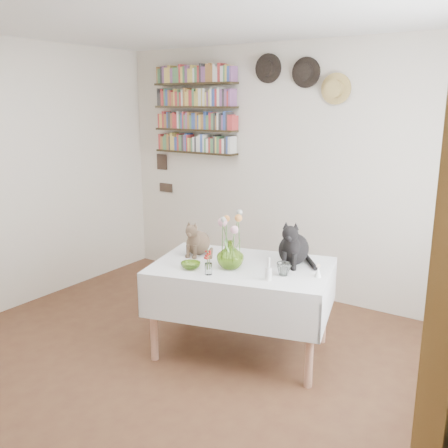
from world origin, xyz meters
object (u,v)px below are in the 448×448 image
Objects in this scene: tabby_cat at (198,237)px; black_cat at (294,241)px; dining_table at (242,287)px; flower_vase at (230,254)px; bookshelf_unit at (195,111)px.

black_cat reaches higher than tabby_cat.
tabby_cat is at bearing 174.54° from dining_table.
black_cat is (0.31, 0.24, 0.36)m from dining_table.
flower_vase is at bearing -147.34° from black_cat.
bookshelf_unit reaches higher than tabby_cat.
tabby_cat is at bearing -177.83° from black_cat.
bookshelf_unit is (-1.35, 1.40, 1.02)m from flower_vase.
dining_table is 5.14× the size of tabby_cat.
black_cat is at bearing -31.46° from bookshelf_unit.
tabby_cat is 0.30× the size of bookshelf_unit.
tabby_cat is 0.79m from black_cat.
bookshelf_unit reaches higher than dining_table.
dining_table is at bearing -13.62° from tabby_cat.
flower_vase is (-0.35, -0.35, -0.08)m from black_cat.
dining_table is 0.54m from black_cat.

